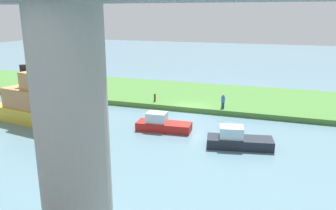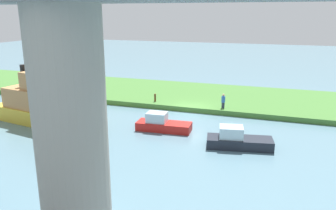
# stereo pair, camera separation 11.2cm
# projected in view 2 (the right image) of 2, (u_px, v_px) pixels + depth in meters

# --- Properties ---
(ground_plane) EXTENTS (160.00, 160.00, 0.00)m
(ground_plane) POSITION_uv_depth(u_px,v_px,m) (190.00, 113.00, 32.75)
(ground_plane) COLOR slate
(grassy_bank) EXTENTS (80.00, 12.00, 0.50)m
(grassy_bank) POSITION_uv_depth(u_px,v_px,m) (204.00, 96.00, 38.16)
(grassy_bank) COLOR #427533
(grassy_bank) RESTS_ON ground
(bridge_pylon) EXTENTS (3.00, 3.00, 9.69)m
(bridge_pylon) POSITION_uv_depth(u_px,v_px,m) (71.00, 126.00, 13.86)
(bridge_pylon) COLOR #9E998E
(bridge_pylon) RESTS_ON ground
(person_on_bank) EXTENTS (0.50, 0.50, 1.39)m
(person_on_bank) POSITION_uv_depth(u_px,v_px,m) (223.00, 101.00, 32.33)
(person_on_bank) COLOR #2D334C
(person_on_bank) RESTS_ON grassy_bank
(mooring_post) EXTENTS (0.20, 0.20, 0.80)m
(mooring_post) POSITION_uv_depth(u_px,v_px,m) (155.00, 98.00, 34.81)
(mooring_post) COLOR brown
(mooring_post) RESTS_ON grassy_bank
(riverboat_paddlewheel) EXTENTS (10.11, 4.83, 4.96)m
(riverboat_paddlewheel) POSITION_uv_depth(u_px,v_px,m) (45.00, 102.00, 29.28)
(riverboat_paddlewheel) COLOR gold
(riverboat_paddlewheel) RESTS_ON ground
(skiff_small) EXTENTS (4.85, 2.46, 1.54)m
(skiff_small) POSITION_uv_depth(u_px,v_px,m) (237.00, 140.00, 24.13)
(skiff_small) COLOR #1E232D
(skiff_small) RESTS_ON ground
(pontoon_yellow) EXTENTS (4.55, 1.91, 1.48)m
(pontoon_yellow) POSITION_uv_depth(u_px,v_px,m) (162.00, 124.00, 27.68)
(pontoon_yellow) COLOR red
(pontoon_yellow) RESTS_ON ground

